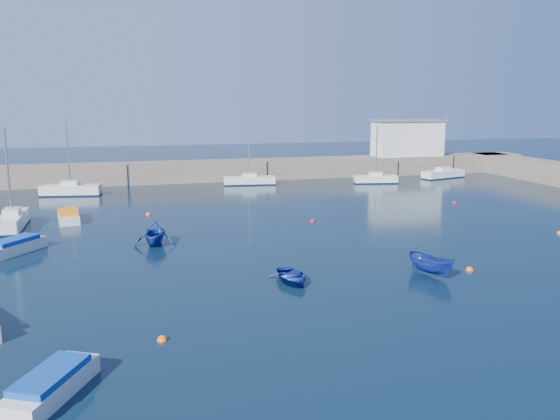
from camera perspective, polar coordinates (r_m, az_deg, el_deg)
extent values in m
plane|color=black|center=(30.14, 2.79, -8.86)|extent=(220.00, 220.00, 0.00)
cube|color=#6D6053|center=(74.03, -8.00, 4.07)|extent=(96.00, 4.50, 2.60)
cube|color=#6D6053|center=(79.54, 26.83, 3.46)|extent=(4.50, 32.00, 2.60)
cube|color=silver|center=(82.72, 13.20, 7.27)|extent=(10.00, 4.00, 5.00)
cube|color=silver|center=(50.59, -26.14, -1.07)|extent=(1.96, 6.31, 1.20)
cylinder|color=#B7BABC|center=(49.95, -26.55, 3.64)|extent=(0.18, 0.18, 7.19)
cube|color=silver|center=(65.90, -21.03, 1.94)|extent=(6.71, 2.84, 1.20)
cylinder|color=#B7BABC|center=(65.40, -21.30, 5.70)|extent=(0.18, 0.18, 7.48)
cube|color=silver|center=(69.85, -3.22, 3.09)|extent=(6.64, 2.51, 1.04)
cylinder|color=#B7BABC|center=(69.38, -3.26, 6.57)|extent=(0.15, 0.15, 7.45)
cube|color=silver|center=(72.04, 9.96, 3.19)|extent=(5.75, 2.51, 1.03)
cylinder|color=#B7BABC|center=(71.63, 10.06, 6.13)|extent=(0.15, 0.15, 6.40)
cube|color=silver|center=(79.16, 16.68, 3.61)|extent=(6.90, 3.63, 1.08)
cylinder|color=#B7BABC|center=(78.74, 16.85, 6.75)|extent=(0.16, 0.16, 7.64)
cube|color=silver|center=(42.29, -25.97, -3.56)|extent=(3.82, 4.41, 0.78)
cube|color=#0E3D9A|center=(42.17, -26.03, -2.86)|extent=(3.11, 3.49, 0.29)
cube|color=silver|center=(51.72, -21.24, -0.71)|extent=(2.36, 4.86, 0.70)
cube|color=orange|center=(51.63, -21.28, -0.19)|extent=(2.09, 3.70, 0.26)
cube|color=silver|center=(22.01, -22.76, -16.69)|extent=(3.14, 4.35, 0.71)
cube|color=#0E3D9A|center=(21.79, -22.86, -15.55)|extent=(2.61, 3.39, 0.26)
imported|color=navy|center=(32.06, 1.23, -6.98)|extent=(2.50, 3.35, 0.66)
imported|color=navy|center=(41.09, -12.95, -2.32)|extent=(3.79, 4.15, 1.87)
imported|color=navy|center=(34.52, 15.52, -5.54)|extent=(2.32, 3.50, 1.27)
sphere|color=#F9600D|center=(25.28, -12.20, -13.18)|extent=(0.46, 0.46, 0.46)
sphere|color=#B30D2E|center=(48.15, 3.43, -1.22)|extent=(0.47, 0.47, 0.47)
sphere|color=#F9600D|center=(49.17, 27.14, -2.19)|extent=(0.39, 0.39, 0.39)
sphere|color=#F9600D|center=(52.40, -13.58, -0.50)|extent=(0.48, 0.48, 0.48)
sphere|color=#B30D2E|center=(59.66, 17.76, 0.68)|extent=(0.48, 0.48, 0.48)
sphere|color=#F9600D|center=(36.32, 19.19, -5.97)|extent=(0.48, 0.48, 0.48)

